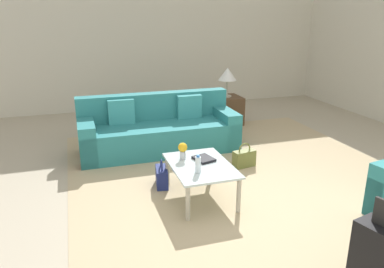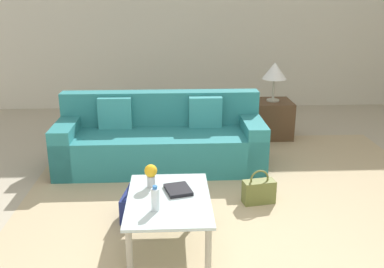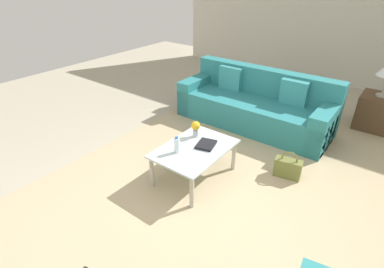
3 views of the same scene
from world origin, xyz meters
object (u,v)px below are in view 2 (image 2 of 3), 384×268
Objects in this scene: coffee_table_book at (178,190)px; table_lamp at (275,72)px; coffee_table at (169,204)px; handbag_navy at (131,206)px; flower_vase at (151,174)px; side_table at (272,119)px; handbag_olive at (259,191)px; couch at (161,141)px; water_bottle at (155,199)px.

table_lamp is (-2.68, 1.42, 0.52)m from coffee_table_book.
coffee_table is 0.63m from handbag_navy.
flower_vase is (-0.22, -0.15, 0.18)m from coffee_table.
side_table is 2.99m from handbag_navy.
coffee_table_book reaches higher than handbag_olive.
coffee_table is 4.73× the size of flower_vase.
couch is 1.89m from side_table.
flower_vase is 3.08m from side_table.
side_table is 2.18m from handbag_olive.
couch is at bearing 178.18° from flower_vase.
coffee_table_book is (-0.32, 0.18, -0.08)m from water_bottle.
coffee_table_book is 0.27m from flower_vase.
couch is 1.69m from coffee_table_book.
table_lamp is at bearing 137.34° from coffee_table_book.
couch is at bearing 169.06° from handbag_navy.
water_bottle is at bearing -28.07° from table_lamp.
couch is at bearing -176.81° from coffee_table.
flower_vase is (-0.10, -0.23, 0.11)m from coffee_table_book.
flower_vase reaches higher than water_bottle.
handbag_navy is at bearing -142.50° from coffee_table_book.
side_table reaches higher than handbag_olive.
flower_vase is 1.23m from handbag_olive.
couch is 11.93× the size of water_bottle.
handbag_olive is at bearing 128.15° from coffee_table.
coffee_table_book is at bearing 146.31° from coffee_table.
table_lamp is at bearing 163.96° from handbag_olive.
flower_vase reaches higher than side_table.
couch is 2.00m from table_lamp.
flower_vase is 0.38× the size of side_table.
couch is 4.48× the size of side_table.
table_lamp is at bearing 151.93° from water_bottle.
couch is 9.98× the size of coffee_table_book.
water_bottle is 3.43m from table_lamp.
coffee_table is at bearing 3.19° from couch.
coffee_table_book reaches higher than coffee_table.
handbag_olive and handbag_navy have the same top height.
side_table is (-2.68, 1.42, -0.17)m from coffee_table_book.
couch reaches higher than handbag_olive.
couch is 1.80m from coffee_table.
handbag_olive is at bearing 132.22° from water_bottle.
table_lamp reaches higher than side_table.
couch reaches higher than coffee_table_book.
water_bottle is 1.00× the size of flower_vase.
coffee_table is 3.23m from table_lamp.
side_table is at bearing 151.93° from water_bottle.
water_bottle is 3.41m from side_table.
flower_vase reaches higher than coffee_table.
table_lamp is at bearing 151.82° from coffee_table.
water_bottle is 0.84× the size of coffee_table_book.
handbag_olive is at bearing 114.85° from flower_vase.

